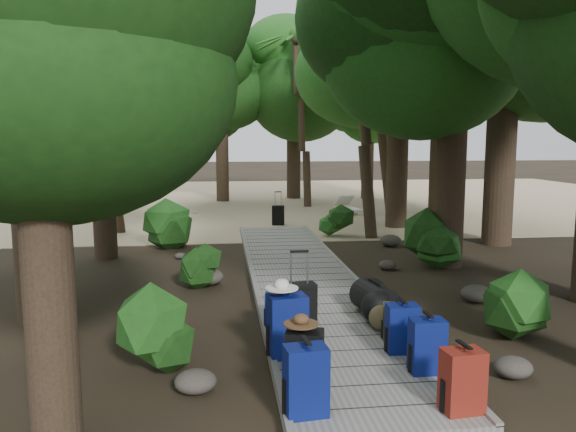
{
  "coord_description": "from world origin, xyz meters",
  "views": [
    {
      "loc": [
        -1.55,
        -9.56,
        2.73
      ],
      "look_at": [
        -0.03,
        2.99,
        1.0
      ],
      "focal_mm": 35.0,
      "sensor_mm": 36.0,
      "label": 1
    }
  ],
  "objects": [
    {
      "name": "ground",
      "position": [
        0.0,
        0.0,
        0.0
      ],
      "size": [
        120.0,
        120.0,
        0.0
      ],
      "primitive_type": "plane",
      "color": "#302418",
      "rests_on": "ground"
    },
    {
      "name": "sand_beach",
      "position": [
        0.0,
        16.0,
        0.01
      ],
      "size": [
        40.0,
        22.0,
        0.02
      ],
      "primitive_type": "cube",
      "color": "tan",
      "rests_on": "ground"
    },
    {
      "name": "boardwalk",
      "position": [
        0.0,
        1.0,
        0.06
      ],
      "size": [
        2.0,
        12.0,
        0.12
      ],
      "primitive_type": "cube",
      "color": "gray",
      "rests_on": "ground"
    },
    {
      "name": "backpack_left_a",
      "position": [
        -0.78,
        -4.56,
        0.5
      ],
      "size": [
        0.43,
        0.32,
        0.75
      ],
      "primitive_type": null,
      "rotation": [
        0.0,
        0.0,
        0.12
      ],
      "color": "#070E67",
      "rests_on": "boardwalk"
    },
    {
      "name": "backpack_left_b",
      "position": [
        -0.71,
        -4.05,
        0.48
      ],
      "size": [
        0.45,
        0.37,
        0.72
      ],
      "primitive_type": null,
      "rotation": [
        0.0,
        0.0,
        -0.25
      ],
      "color": "black",
      "rests_on": "boardwalk"
    },
    {
      "name": "backpack_left_c",
      "position": [
        -0.78,
        -3.08,
        0.54
      ],
      "size": [
        0.5,
        0.39,
        0.84
      ],
      "primitive_type": null,
      "rotation": [
        0.0,
        0.0,
        0.15
      ],
      "color": "#070E67",
      "rests_on": "boardwalk"
    },
    {
      "name": "backpack_left_d",
      "position": [
        -0.77,
        -2.0,
        0.4
      ],
      "size": [
        0.41,
        0.33,
        0.56
      ],
      "primitive_type": null,
      "rotation": [
        0.0,
        0.0,
        -0.2
      ],
      "color": "#070E67",
      "rests_on": "boardwalk"
    },
    {
      "name": "backpack_right_a",
      "position": [
        0.73,
        -4.68,
        0.46
      ],
      "size": [
        0.41,
        0.31,
        0.68
      ],
      "primitive_type": null,
      "rotation": [
        0.0,
        0.0,
        0.1
      ],
      "color": "maroon",
      "rests_on": "boardwalk"
    },
    {
      "name": "backpack_right_b",
      "position": [
        0.73,
        -3.75,
        0.46
      ],
      "size": [
        0.39,
        0.27,
        0.69
      ],
      "primitive_type": null,
      "rotation": [
        0.0,
        0.0,
        -0.02
      ],
      "color": "#070E67",
      "rests_on": "boardwalk"
    },
    {
      "name": "backpack_right_c",
      "position": [
        0.65,
        -3.11,
        0.45
      ],
      "size": [
        0.4,
        0.29,
        0.66
      ],
      "primitive_type": null,
      "rotation": [
        0.0,
        0.0,
        -0.05
      ],
      "color": "#070E67",
      "rests_on": "boardwalk"
    },
    {
      "name": "backpack_right_d",
      "position": [
        0.72,
        -2.65,
        0.38
      ],
      "size": [
        0.39,
        0.33,
        0.52
      ],
      "primitive_type": null,
      "rotation": [
        0.0,
        0.0,
        -0.27
      ],
      "color": "#343814",
      "rests_on": "boardwalk"
    },
    {
      "name": "duffel_right_khaki",
      "position": [
        0.71,
        -2.07,
        0.3
      ],
      "size": [
        0.53,
        0.64,
        0.36
      ],
      "primitive_type": null,
      "rotation": [
        0.0,
        0.0,
        0.36
      ],
      "color": "brown",
      "rests_on": "boardwalk"
    },
    {
      "name": "duffel_right_black",
      "position": [
        0.71,
        -1.66,
        0.36
      ],
      "size": [
        0.62,
        0.85,
        0.49
      ],
      "primitive_type": null,
      "rotation": [
        0.0,
        0.0,
        0.18
      ],
      "color": "black",
      "rests_on": "boardwalk"
    },
    {
      "name": "suitcase_on_boardwalk",
      "position": [
        -0.52,
        -2.31,
        0.47
      ],
      "size": [
        0.47,
        0.29,
        0.69
      ],
      "primitive_type": null,
      "rotation": [
        0.0,
        0.0,
        0.11
      ],
      "color": "black",
      "rests_on": "boardwalk"
    },
    {
      "name": "lone_suitcase_on_sand",
      "position": [
        0.26,
        8.05,
        0.33
      ],
      "size": [
        0.41,
        0.26,
        0.62
      ],
      "primitive_type": null,
      "rotation": [
        0.0,
        0.0,
        -0.09
      ],
      "color": "black",
      "rests_on": "sand_beach"
    },
    {
      "name": "hat_brown",
      "position": [
        -0.75,
        -4.04,
        0.89
      ],
      "size": [
        0.37,
        0.37,
        0.11
      ],
      "primitive_type": null,
      "color": "#51351E",
      "rests_on": "backpack_left_b"
    },
    {
      "name": "hat_white",
      "position": [
        -0.84,
        -3.07,
        1.03
      ],
      "size": [
        0.4,
        0.4,
        0.13
      ],
      "primitive_type": null,
      "color": "silver",
      "rests_on": "backpack_left_c"
    },
    {
      "name": "kayak",
      "position": [
        -2.98,
        9.44,
        0.16
      ],
      "size": [
        1.62,
        2.89,
        0.29
      ],
      "primitive_type": "ellipsoid",
      "rotation": [
        0.0,
        0.0,
        0.37
      ],
      "color": "#AC260E",
      "rests_on": "sand_beach"
    },
    {
      "name": "sun_lounger",
      "position": [
        3.11,
        10.46,
        0.33
      ],
      "size": [
        1.01,
        1.99,
        0.61
      ],
      "primitive_type": null,
      "rotation": [
        0.0,
        0.0,
        0.22
      ],
      "color": "silver",
      "rests_on": "sand_beach"
    },
    {
      "name": "tree_right_c",
      "position": [
        3.33,
        1.88,
        4.42
      ],
      "size": [
        5.1,
        5.1,
        8.83
      ],
      "primitive_type": null,
      "color": "black",
      "rests_on": "ground"
    },
    {
      "name": "tree_right_d",
      "position": [
        5.61,
        4.16,
        5.4
      ],
      "size": [
        5.9,
        5.9,
        10.81
      ],
      "primitive_type": null,
      "color": "black",
      "rests_on": "ground"
    },
    {
      "name": "tree_right_e",
      "position": [
        3.88,
        7.25,
        4.65
      ],
      "size": [
        5.16,
        5.16,
        9.29
      ],
      "primitive_type": null,
      "color": "black",
      "rests_on": "ground"
    },
    {
      "name": "tree_right_f",
      "position": [
        6.42,
        10.11,
        5.53
      ],
      "size": [
        6.19,
        6.19,
        11.06
      ],
      "primitive_type": null,
      "color": "black",
      "rests_on": "ground"
    },
    {
      "name": "tree_left_a",
      "position": [
        -3.02,
        -4.69,
        3.08
      ],
      "size": [
        3.7,
        3.7,
        6.17
      ],
      "primitive_type": null,
      "color": "black",
      "rests_on": "ground"
    },
    {
      "name": "tree_left_c",
      "position": [
        -4.21,
        3.61,
        3.74
      ],
      "size": [
        4.3,
        4.3,
        7.48
      ],
      "primitive_type": null,
      "color": "black",
      "rests_on": "ground"
    },
    {
      "name": "tree_back_a",
      "position": [
        -1.45,
        15.35,
        3.97
      ],
      "size": [
        4.59,
        4.59,
        7.94
      ],
      "primitive_type": null,
      "color": "black",
      "rests_on": "ground"
    },
    {
      "name": "tree_back_b",
      "position": [
        1.83,
        16.24,
        4.59
      ],
      "size": [
        5.14,
        5.14,
        9.17
      ],
      "primitive_type": null,
      "color": "black",
      "rests_on": "ground"
    },
    {
      "name": "tree_back_c",
      "position": [
        5.19,
        15.68,
        3.96
      ],
      "size": [
        4.4,
        4.4,
        7.92
      ],
      "primitive_type": null,
      "color": "black",
      "rests_on": "ground"
    },
    {
      "name": "tree_back_d",
      "position": [
        -5.07,
        13.81,
        3.62
      ],
      "size": [
        4.34,
        4.34,
        7.23
      ],
      "primitive_type": null,
      "color": "black",
      "rests_on": "ground"
    },
    {
      "name": "palm_right_a",
      "position": [
        2.73,
        5.69,
        3.85
      ],
      "size": [
        4.52,
        4.52,
        7.7
      ],
      "primitive_type": null,
      "color": "#153D11",
      "rests_on": "ground"
    },
    {
      "name": "palm_right_b",
      "position": [
        4.61,
        10.54,
        4.46
      ],
      "size": [
        4.62,
        4.62,
        8.92
      ],
      "primitive_type": null,
      "color": "#153D11",
      "rests_on": "ground"
    },
    {
      "name": "palm_right_c",
      "position": [
        2.21,
        13.12,
        3.37
      ],
      "size": [
        4.24,
        4.24,
        6.74
      ],
      "primitive_type": null,
      "color": "#153D11",
      "rests_on": "ground"
    },
    {
      "name": "palm_left_a",
      "position": [
        -4.71,
        7.13,
        3.12
      ],
      "size": [
        3.92,
        3.92,
        6.24
      ],
      "primitive_type": null,
      "color": "#153D11",
      "rests_on": "ground"
    },
    {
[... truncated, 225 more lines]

